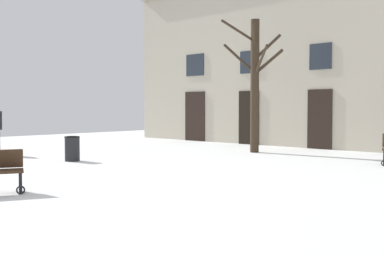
{
  "coord_description": "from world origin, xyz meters",
  "views": [
    {
      "loc": [
        8.72,
        -7.61,
        1.66
      ],
      "look_at": [
        0.0,
        1.9,
        1.09
      ],
      "focal_mm": 42.9,
      "sensor_mm": 36.0,
      "label": 1
    }
  ],
  "objects": [
    {
      "name": "tree_center",
      "position": [
        -1.09,
        6.53,
        2.66
      ],
      "size": [
        2.3,
        2.14,
        4.92
      ],
      "color": "#382B1E",
      "rests_on": "ground"
    },
    {
      "name": "litter_bin",
      "position": [
        -3.66,
        0.36,
        0.39
      ],
      "size": [
        0.48,
        0.48,
        0.78
      ],
      "color": "black",
      "rests_on": "ground"
    },
    {
      "name": "building_facade",
      "position": [
        0.0,
        9.67,
        3.98
      ],
      "size": [
        21.15,
        0.6,
        7.89
      ],
      "color": "#BCB29E",
      "rests_on": "ground"
    },
    {
      "name": "ground_plane",
      "position": [
        0.0,
        0.0,
        0.0
      ],
      "size": [
        33.85,
        33.85,
        0.0
      ],
      "primitive_type": "plane",
      "color": "white"
    }
  ]
}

